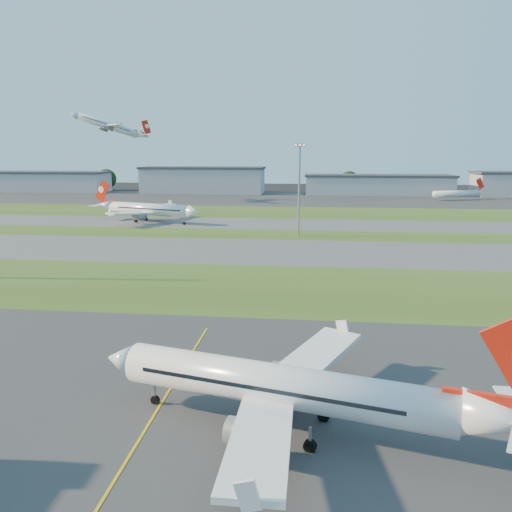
# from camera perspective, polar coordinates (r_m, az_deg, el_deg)

# --- Properties ---
(ground) EXTENTS (700.00, 700.00, 0.00)m
(ground) POSITION_cam_1_polar(r_m,az_deg,el_deg) (44.71, -21.09, -20.80)
(ground) COLOR black
(ground) RESTS_ON ground
(apron_near) EXTENTS (300.00, 70.00, 0.01)m
(apron_near) POSITION_cam_1_polar(r_m,az_deg,el_deg) (44.71, -21.09, -20.79)
(apron_near) COLOR #333335
(apron_near) RESTS_ON ground
(grass_strip_a) EXTENTS (300.00, 34.00, 0.01)m
(grass_strip_a) POSITION_cam_1_polar(r_m,az_deg,el_deg) (90.20, -5.84, -3.38)
(grass_strip_a) COLOR #33501A
(grass_strip_a) RESTS_ON ground
(taxiway_a) EXTENTS (300.00, 32.00, 0.01)m
(taxiway_a) POSITION_cam_1_polar(r_m,az_deg,el_deg) (121.80, -2.55, 0.65)
(taxiway_a) COLOR #515154
(taxiway_a) RESTS_ON ground
(grass_strip_b) EXTENTS (300.00, 18.00, 0.01)m
(grass_strip_b) POSITION_cam_1_polar(r_m,az_deg,el_deg) (146.15, -1.02, 2.53)
(grass_strip_b) COLOR #33501A
(grass_strip_b) RESTS_ON ground
(taxiway_b) EXTENTS (300.00, 26.00, 0.01)m
(taxiway_b) POSITION_cam_1_polar(r_m,az_deg,el_deg) (167.74, -0.04, 3.73)
(taxiway_b) COLOR #515154
(taxiway_b) RESTS_ON ground
(grass_strip_c) EXTENTS (300.00, 40.00, 0.01)m
(grass_strip_c) POSITION_cam_1_polar(r_m,az_deg,el_deg) (200.29, 1.04, 5.04)
(grass_strip_c) COLOR #33501A
(grass_strip_c) RESTS_ON ground
(apron_far) EXTENTS (400.00, 80.00, 0.01)m
(apron_far) POSITION_cam_1_polar(r_m,az_deg,el_deg) (259.76, 2.31, 6.58)
(apron_far) COLOR #333335
(apron_far) RESTS_ON ground
(yellow_line) EXTENTS (0.25, 60.00, 0.02)m
(yellow_line) POSITION_cam_1_polar(r_m,az_deg,el_deg) (42.84, -14.69, -21.92)
(yellow_line) COLOR gold
(yellow_line) RESTS_ON ground
(airliner_parked) EXTENTS (34.96, 29.31, 11.09)m
(airliner_parked) POSITION_cam_1_polar(r_m,az_deg,el_deg) (43.88, 3.19, -14.78)
(airliner_parked) COLOR white
(airliner_parked) RESTS_ON ground
(airliner_taxiing) EXTENTS (38.30, 32.34, 12.41)m
(airliner_taxiing) POSITION_cam_1_polar(r_m,az_deg,el_deg) (174.26, -12.19, 5.21)
(airliner_taxiing) COLOR white
(airliner_taxiing) RESTS_ON ground
(airliner_departing) EXTENTS (30.20, 26.24, 11.11)m
(airliner_departing) POSITION_cam_1_polar(r_m,az_deg,el_deg) (257.93, -16.50, 14.09)
(airliner_departing) COLOR white
(mini_jet_near) EXTENTS (27.36, 12.19, 9.48)m
(mini_jet_near) POSITION_cam_1_polar(r_m,az_deg,el_deg) (269.99, 22.00, 6.64)
(mini_jet_near) COLOR white
(mini_jet_near) RESTS_ON ground
(light_mast_centre) EXTENTS (3.20, 0.70, 25.80)m
(light_mast_centre) POSITION_cam_1_polar(r_m,az_deg,el_deg) (141.33, 4.95, 8.21)
(light_mast_centre) COLOR gray
(light_mast_centre) RESTS_ON ground
(hangar_far_west) EXTENTS (91.80, 23.00, 12.20)m
(hangar_far_west) POSITION_cam_1_polar(r_m,az_deg,el_deg) (334.33, -24.10, 7.79)
(hangar_far_west) COLOR #9A9DA1
(hangar_far_west) RESTS_ON ground
(hangar_west) EXTENTS (71.40, 23.00, 15.20)m
(hangar_west) POSITION_cam_1_polar(r_m,az_deg,el_deg) (295.44, -6.07, 8.64)
(hangar_west) COLOR #9A9DA1
(hangar_west) RESTS_ON ground
(hangar_east) EXTENTS (81.60, 23.00, 11.20)m
(hangar_east) POSITION_cam_1_polar(r_m,az_deg,el_deg) (290.81, 13.75, 7.93)
(hangar_east) COLOR #9A9DA1
(hangar_east) RESTS_ON ground
(tree_west) EXTENTS (12.10, 12.10, 13.20)m
(tree_west) POSITION_cam_1_polar(r_m,az_deg,el_deg) (329.69, -16.72, 8.45)
(tree_west) COLOR black
(tree_west) RESTS_ON ground
(tree_mid_west) EXTENTS (9.90, 9.90, 10.80)m
(tree_mid_west) POSITION_cam_1_polar(r_m,az_deg,el_deg) (302.04, -0.93, 8.43)
(tree_mid_west) COLOR black
(tree_mid_west) RESTS_ON ground
(tree_mid_east) EXTENTS (11.55, 11.55, 12.60)m
(tree_mid_east) POSITION_cam_1_polar(r_m,az_deg,el_deg) (303.20, 10.59, 8.43)
(tree_mid_east) COLOR black
(tree_mid_east) RESTS_ON ground
(tree_east) EXTENTS (10.45, 10.45, 11.40)m
(tree_east) POSITION_cam_1_polar(r_m,az_deg,el_deg) (315.50, 24.45, 7.59)
(tree_east) COLOR black
(tree_east) RESTS_ON ground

